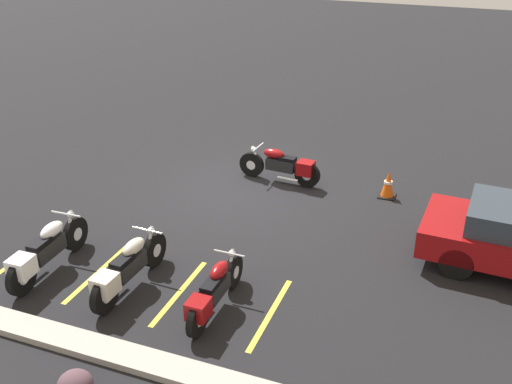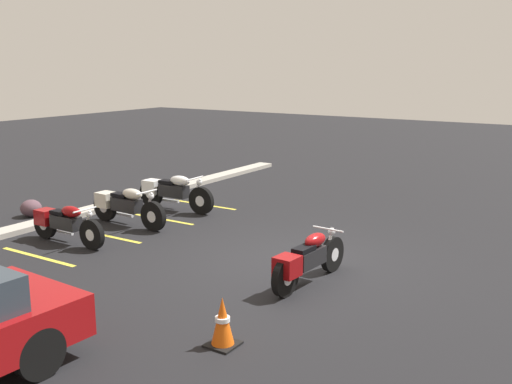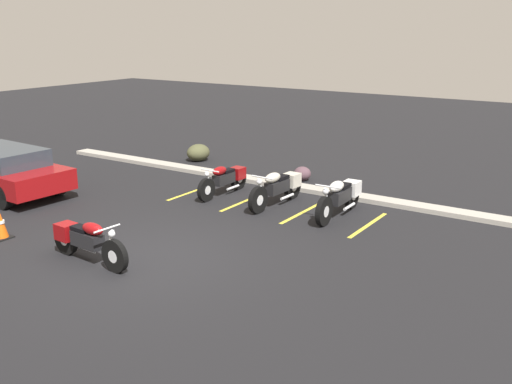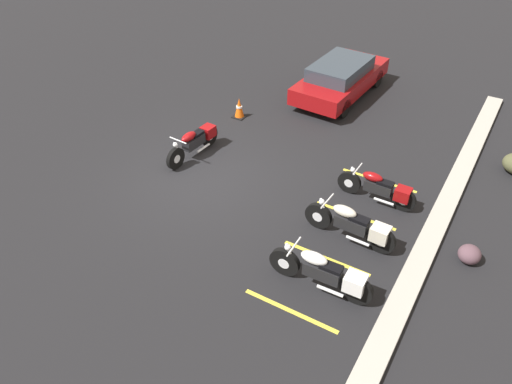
{
  "view_description": "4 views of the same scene",
  "coord_description": "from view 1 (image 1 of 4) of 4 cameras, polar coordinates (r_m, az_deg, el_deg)",
  "views": [
    {
      "loc": [
        -5.08,
        12.14,
        6.4
      ],
      "look_at": [
        -1.1,
        1.75,
        0.91
      ],
      "focal_mm": 42.0,
      "sensor_mm": 36.0,
      "label": 1
    },
    {
      "loc": [
        -9.37,
        -5.22,
        3.66
      ],
      "look_at": [
        0.88,
        1.39,
        1.05
      ],
      "focal_mm": 42.0,
      "sensor_mm": 36.0,
      "label": 2
    },
    {
      "loc": [
        7.93,
        -8.06,
        4.48
      ],
      "look_at": [
        0.95,
        2.53,
        0.92
      ],
      "focal_mm": 42.0,
      "sensor_mm": 36.0,
      "label": 3
    },
    {
      "loc": [
        8.88,
        7.1,
        8.04
      ],
      "look_at": [
        0.73,
        2.25,
        0.81
      ],
      "focal_mm": 35.0,
      "sensor_mm": 36.0,
      "label": 4
    }
  ],
  "objects": [
    {
      "name": "parked_bike_1",
      "position": [
        10.98,
        -12.23,
        -7.1
      ],
      "size": [
        0.64,
        2.27,
        0.89
      ],
      "rotation": [
        0.0,
        0.0,
        -1.61
      ],
      "color": "black",
      "rests_on": "ground"
    },
    {
      "name": "parked_bike_0",
      "position": [
        10.25,
        -4.06,
        -9.41
      ],
      "size": [
        0.58,
        2.08,
        0.82
      ],
      "rotation": [
        0.0,
        0.0,
        -1.58
      ],
      "color": "black",
      "rests_on": "ground"
    },
    {
      "name": "stall_line_1",
      "position": [
        11.04,
        -7.29,
        -9.44
      ],
      "size": [
        0.1,
        2.1,
        0.0
      ],
      "primitive_type": "cube",
      "color": "gold",
      "rests_on": "ground"
    },
    {
      "name": "motorcycle_maroon_featured",
      "position": [
        14.82,
        2.6,
        2.53
      ],
      "size": [
        2.14,
        0.6,
        0.84
      ],
      "rotation": [
        0.0,
        0.0,
        -0.07
      ],
      "color": "black",
      "rests_on": "ground"
    },
    {
      "name": "stall_line_3",
      "position": [
        12.85,
        -21.27,
        -5.62
      ],
      "size": [
        0.1,
        2.1,
        0.0
      ],
      "primitive_type": "cube",
      "color": "gold",
      "rests_on": "ground"
    },
    {
      "name": "stall_line_0",
      "position": [
        10.45,
        1.38,
        -11.52
      ],
      "size": [
        0.1,
        2.1,
        0.0
      ],
      "primitive_type": "cube",
      "color": "gold",
      "rests_on": "ground"
    },
    {
      "name": "parked_bike_2",
      "position": [
        11.88,
        -19.47,
        -5.31
      ],
      "size": [
        0.65,
        2.32,
        0.91
      ],
      "rotation": [
        0.0,
        0.0,
        -1.55
      ],
      "color": "black",
      "rests_on": "ground"
    },
    {
      "name": "traffic_cone",
      "position": [
        14.46,
        12.47,
        0.72
      ],
      "size": [
        0.4,
        0.4,
        0.68
      ],
      "color": "black",
      "rests_on": "ground"
    },
    {
      "name": "ground",
      "position": [
        14.64,
        -1.56,
        0.31
      ],
      "size": [
        60.0,
        60.0,
        0.0
      ],
      "primitive_type": "plane",
      "color": "black"
    },
    {
      "name": "stall_line_2",
      "position": [
        11.85,
        -14.85,
        -7.44
      ],
      "size": [
        0.1,
        2.1,
        0.0
      ],
      "primitive_type": "cube",
      "color": "gold",
      "rests_on": "ground"
    },
    {
      "name": "concrete_curb",
      "position": [
        10.07,
        -15.52,
        -13.95
      ],
      "size": [
        18.0,
        0.5,
        0.12
      ],
      "primitive_type": "cube",
      "color": "#A8A399",
      "rests_on": "ground"
    }
  ]
}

